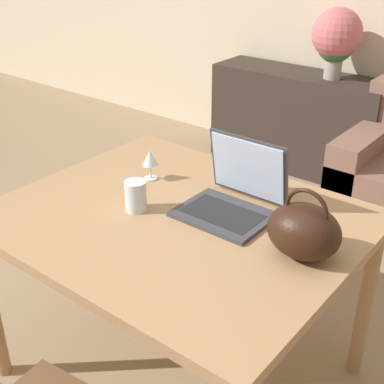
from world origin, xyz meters
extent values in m
cube|color=#A87F56|center=(0.05, 0.57, 0.75)|extent=(1.30, 1.08, 0.04)
cylinder|color=#A87F56|center=(-0.55, 1.05, 0.37)|extent=(0.06, 0.06, 0.73)
cylinder|color=#A87F56|center=(0.64, 1.05, 0.37)|extent=(0.06, 0.06, 0.73)
cube|color=#7F5B4C|center=(0.05, 2.45, 0.28)|extent=(0.20, 0.78, 0.56)
cube|color=#332823|center=(-0.63, 2.81, 0.37)|extent=(1.34, 0.40, 0.74)
cube|color=#38383D|center=(0.18, 0.67, 0.78)|extent=(0.34, 0.26, 0.02)
cube|color=black|center=(0.18, 0.66, 0.79)|extent=(0.28, 0.17, 0.00)
cube|color=#38383D|center=(0.18, 0.83, 0.92)|extent=(0.34, 0.05, 0.26)
cube|color=silver|center=(0.18, 0.82, 0.92)|extent=(0.31, 0.05, 0.23)
cylinder|color=silver|center=(-0.10, 0.51, 0.83)|extent=(0.08, 0.08, 0.12)
cylinder|color=silver|center=(-0.24, 0.74, 0.78)|extent=(0.06, 0.06, 0.01)
cylinder|color=silver|center=(-0.24, 0.74, 0.81)|extent=(0.01, 0.01, 0.06)
cone|color=silver|center=(-0.24, 0.74, 0.87)|extent=(0.07, 0.07, 0.06)
ellipsoid|color=black|center=(0.53, 0.62, 0.87)|extent=(0.25, 0.20, 0.18)
torus|color=black|center=(0.53, 0.62, 0.94)|extent=(0.15, 0.01, 0.15)
cylinder|color=#9E998E|center=(-0.39, 2.80, 0.83)|extent=(0.12, 0.12, 0.18)
sphere|color=#3D6B38|center=(-0.39, 2.80, 0.99)|extent=(0.26, 0.26, 0.26)
sphere|color=#C6666B|center=(-0.39, 2.80, 1.05)|extent=(0.35, 0.35, 0.35)
camera|label=1|loc=(1.16, -0.75, 1.76)|focal=50.00mm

